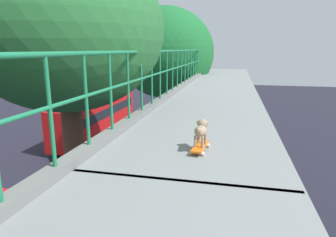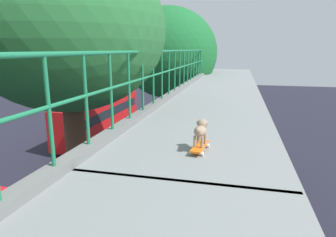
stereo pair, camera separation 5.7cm
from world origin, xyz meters
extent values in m
cube|color=gray|center=(0.97, 0.00, 5.65)|extent=(2.54, 34.64, 0.47)
cube|color=black|center=(0.97, -0.18, 5.89)|extent=(2.48, 0.06, 0.00)
cube|color=slate|center=(-0.25, 0.00, 5.94)|extent=(0.20, 32.91, 0.11)
cylinder|color=#1C784C|center=(-0.25, 0.00, 7.13)|extent=(0.06, 32.91, 0.06)
cylinder|color=#1C784C|center=(-0.25, 0.00, 6.62)|extent=(0.04, 32.91, 0.04)
cylinder|color=#1C784C|center=(-0.25, -0.37, 6.57)|extent=(0.04, 0.04, 1.14)
cylinder|color=#1C784C|center=(-0.25, 0.37, 6.57)|extent=(0.04, 0.04, 1.14)
cylinder|color=#1C784C|center=(-0.25, 1.11, 6.57)|extent=(0.04, 0.04, 1.14)
cylinder|color=#1C784C|center=(-0.25, 1.86, 6.57)|extent=(0.04, 0.04, 1.14)
cylinder|color=#1C784C|center=(-0.25, 2.60, 6.57)|extent=(0.04, 0.04, 1.14)
cylinder|color=#1C784C|center=(-0.25, 3.34, 6.57)|extent=(0.04, 0.04, 1.14)
cylinder|color=#1C784C|center=(-0.25, 4.09, 6.57)|extent=(0.04, 0.04, 1.14)
cylinder|color=#1C784C|center=(-0.25, 4.83, 6.57)|extent=(0.04, 0.04, 1.14)
cylinder|color=#1C784C|center=(-0.25, 5.57, 6.57)|extent=(0.04, 0.04, 1.14)
cylinder|color=#1C784C|center=(-0.25, 6.31, 6.57)|extent=(0.04, 0.04, 1.14)
cylinder|color=#1C784C|center=(-0.25, 7.06, 6.57)|extent=(0.04, 0.04, 1.14)
cylinder|color=#1C784C|center=(-0.25, 7.80, 6.57)|extent=(0.04, 0.04, 1.14)
cylinder|color=#1C784C|center=(-0.25, 8.54, 6.57)|extent=(0.04, 0.04, 1.14)
cylinder|color=#1C784C|center=(-0.25, 9.29, 6.57)|extent=(0.04, 0.04, 1.14)
cylinder|color=#1C784C|center=(-0.25, 10.03, 6.57)|extent=(0.04, 0.04, 1.14)
cylinder|color=#1C784C|center=(-0.25, 10.77, 6.57)|extent=(0.04, 0.04, 1.14)
cylinder|color=#1C784C|center=(-0.25, 11.51, 6.57)|extent=(0.04, 0.04, 1.14)
cylinder|color=#1C784C|center=(-0.25, 12.26, 6.57)|extent=(0.04, 0.04, 1.14)
cylinder|color=#1C784C|center=(-0.25, 13.00, 6.57)|extent=(0.04, 0.04, 1.14)
cylinder|color=#1C784C|center=(-0.25, 13.74, 6.57)|extent=(0.04, 0.04, 1.14)
cylinder|color=#1C784C|center=(-0.25, 14.48, 6.57)|extent=(0.04, 0.04, 1.14)
cylinder|color=#1C784C|center=(-0.25, 15.23, 6.57)|extent=(0.04, 0.04, 1.14)
cylinder|color=#1C784C|center=(-0.25, 15.97, 6.57)|extent=(0.04, 0.04, 1.14)
cube|color=red|center=(-9.50, 19.11, 1.72)|extent=(2.40, 11.09, 2.88)
cube|color=black|center=(-9.50, 19.11, 2.22)|extent=(2.42, 10.20, 0.70)
cylinder|color=black|center=(-8.35, 22.99, 0.48)|extent=(0.28, 0.96, 0.96)
cylinder|color=black|center=(-10.65, 22.99, 0.48)|extent=(0.28, 0.96, 0.96)
cylinder|color=black|center=(-8.35, 16.06, 0.48)|extent=(0.28, 0.96, 0.96)
cylinder|color=black|center=(-10.65, 16.06, 0.48)|extent=(0.28, 0.96, 0.96)
cylinder|color=brown|center=(-2.16, 3.15, 3.20)|extent=(0.48, 0.48, 6.40)
ellipsoid|color=#296C34|center=(-2.16, 3.15, 7.60)|extent=(4.35, 4.35, 3.61)
cylinder|color=#48302C|center=(-2.29, 13.40, 2.75)|extent=(0.40, 0.40, 5.50)
ellipsoid|color=#1B652E|center=(-2.29, 13.40, 6.98)|extent=(5.35, 5.35, 4.99)
cube|color=orange|center=(1.13, 0.75, 5.95)|extent=(0.19, 0.54, 0.02)
cylinder|color=silver|center=(1.23, 0.91, 5.91)|extent=(0.03, 0.06, 0.05)
cylinder|color=silver|center=(1.07, 0.93, 5.91)|extent=(0.03, 0.06, 0.05)
cylinder|color=silver|center=(1.19, 0.57, 5.91)|extent=(0.03, 0.06, 0.05)
cylinder|color=silver|center=(1.04, 0.59, 5.91)|extent=(0.03, 0.06, 0.05)
cylinder|color=gray|center=(1.19, 0.84, 6.04)|extent=(0.04, 0.04, 0.15)
cylinder|color=gray|center=(1.09, 0.85, 6.04)|extent=(0.04, 0.04, 0.15)
cylinder|color=gray|center=(1.17, 0.66, 6.04)|extent=(0.04, 0.04, 0.15)
cylinder|color=gray|center=(1.08, 0.67, 6.04)|extent=(0.04, 0.04, 0.15)
ellipsoid|color=gray|center=(1.13, 0.75, 6.16)|extent=(0.18, 0.25, 0.14)
sphere|color=gray|center=(1.14, 0.85, 6.23)|extent=(0.13, 0.13, 0.13)
ellipsoid|color=#8E875B|center=(1.15, 0.91, 6.22)|extent=(0.05, 0.07, 0.04)
sphere|color=gray|center=(1.19, 0.85, 6.24)|extent=(0.06, 0.06, 0.06)
sphere|color=gray|center=(1.09, 0.86, 6.24)|extent=(0.06, 0.06, 0.06)
sphere|color=gray|center=(1.12, 0.63, 6.20)|extent=(0.07, 0.07, 0.07)
camera|label=1|loc=(1.52, -2.90, 7.18)|focal=31.46mm
camera|label=2|loc=(1.58, -2.89, 7.18)|focal=31.46mm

